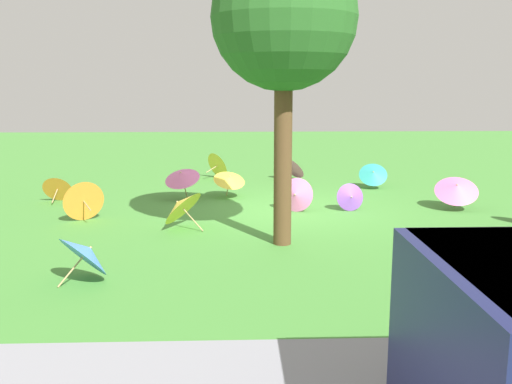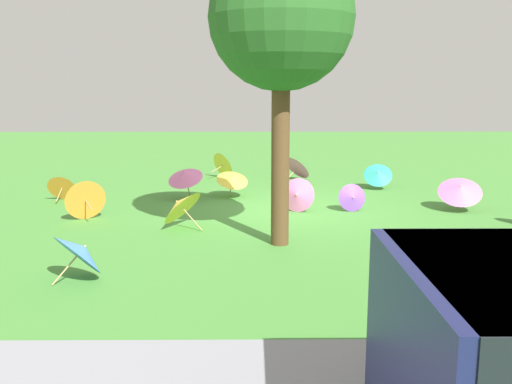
% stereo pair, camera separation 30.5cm
% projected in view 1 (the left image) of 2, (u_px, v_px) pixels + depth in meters
% --- Properties ---
extents(ground, '(40.00, 40.00, 0.00)m').
position_uv_depth(ground, '(289.00, 211.00, 11.96)').
color(ground, '#478C38').
extents(shade_tree, '(2.29, 2.29, 4.78)m').
position_uv_depth(shade_tree, '(284.00, 20.00, 8.84)').
color(shade_tree, brown).
rests_on(shade_tree, ground).
extents(parasol_yellow_0, '(0.94, 0.93, 0.67)m').
position_uv_depth(parasol_yellow_0, '(229.00, 178.00, 13.27)').
color(parasol_yellow_0, tan).
rests_on(parasol_yellow_0, ground).
extents(parasol_yellow_1, '(0.99, 1.05, 0.81)m').
position_uv_depth(parasol_yellow_1, '(180.00, 205.00, 10.39)').
color(parasol_yellow_1, tan).
rests_on(parasol_yellow_1, ground).
extents(parasol_yellow_2, '(0.80, 0.85, 0.77)m').
position_uv_depth(parasol_yellow_2, '(219.00, 165.00, 16.04)').
color(parasol_yellow_2, tan).
rests_on(parasol_yellow_2, ground).
extents(parasol_pink_0, '(0.76, 0.77, 0.72)m').
position_uv_depth(parasol_pink_0, '(296.00, 195.00, 11.84)').
color(parasol_pink_0, tan).
rests_on(parasol_pink_0, ground).
extents(parasol_teal_0, '(0.80, 0.74, 0.69)m').
position_uv_depth(parasol_teal_0, '(373.00, 173.00, 14.43)').
color(parasol_teal_0, tan).
rests_on(parasol_teal_0, ground).
extents(parasol_pink_1, '(1.00, 1.03, 0.73)m').
position_uv_depth(parasol_pink_1, '(293.00, 166.00, 15.84)').
color(parasol_pink_1, tan).
rests_on(parasol_pink_1, ground).
extents(parasol_pink_2, '(1.09, 1.06, 0.78)m').
position_uv_depth(parasol_pink_2, '(457.00, 188.00, 12.01)').
color(parasol_pink_2, tan).
rests_on(parasol_pink_2, ground).
extents(parasol_blue_1, '(1.00, 1.03, 0.74)m').
position_uv_depth(parasol_blue_1, '(87.00, 252.00, 7.64)').
color(parasol_blue_1, tan).
rests_on(parasol_blue_1, ground).
extents(parasol_orange_1, '(0.84, 0.78, 0.81)m').
position_uv_depth(parasol_orange_1, '(83.00, 200.00, 11.07)').
color(parasol_orange_1, tan).
rests_on(parasol_orange_1, ground).
extents(parasol_pink_3, '(1.02, 1.02, 0.82)m').
position_uv_depth(parasol_pink_3, '(182.00, 176.00, 12.98)').
color(parasol_pink_3, tan).
rests_on(parasol_pink_3, ground).
extents(parasol_purple_1, '(0.61, 0.55, 0.59)m').
position_uv_depth(parasol_purple_1, '(351.00, 197.00, 11.92)').
color(parasol_purple_1, tan).
rests_on(parasol_purple_1, ground).
extents(parasol_orange_3, '(0.68, 0.68, 0.63)m').
position_uv_depth(parasol_orange_3, '(58.00, 188.00, 12.86)').
color(parasol_orange_3, tan).
rests_on(parasol_orange_3, ground).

